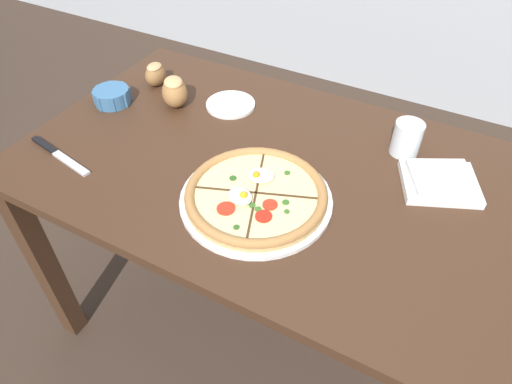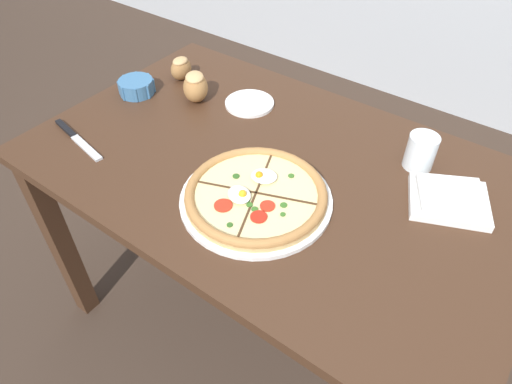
{
  "view_description": "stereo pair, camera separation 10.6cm",
  "coord_description": "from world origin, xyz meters",
  "px_view_note": "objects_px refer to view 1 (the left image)",
  "views": [
    {
      "loc": [
        0.41,
        -0.82,
        1.52
      ],
      "look_at": [
        0.05,
        -0.14,
        0.79
      ],
      "focal_mm": 32.0,
      "sensor_mm": 36.0,
      "label": 1
    },
    {
      "loc": [
        0.5,
        -0.76,
        1.52
      ],
      "look_at": [
        0.05,
        -0.14,
        0.79
      ],
      "focal_mm": 32.0,
      "sensor_mm": 36.0,
      "label": 2
    }
  ],
  "objects_px": {
    "ramekin_bowl": "(112,96)",
    "napkin_folded": "(440,181)",
    "bread_piece_near": "(155,74)",
    "bread_piece_mid": "(174,91)",
    "pizza": "(256,195)",
    "side_saucer": "(231,105)",
    "knife_main": "(59,155)",
    "water_glass": "(406,140)",
    "dining_table": "(265,194)"
  },
  "relations": [
    {
      "from": "ramekin_bowl",
      "to": "side_saucer",
      "type": "height_order",
      "value": "ramekin_bowl"
    },
    {
      "from": "napkin_folded",
      "to": "bread_piece_near",
      "type": "relative_size",
      "value": 2.52
    },
    {
      "from": "side_saucer",
      "to": "pizza",
      "type": "bearing_deg",
      "value": -51.09
    },
    {
      "from": "knife_main",
      "to": "side_saucer",
      "type": "relative_size",
      "value": 1.61
    },
    {
      "from": "bread_piece_mid",
      "to": "knife_main",
      "type": "relative_size",
      "value": 0.52
    },
    {
      "from": "dining_table",
      "to": "side_saucer",
      "type": "relative_size",
      "value": 8.66
    },
    {
      "from": "ramekin_bowl",
      "to": "bread_piece_near",
      "type": "xyz_separation_m",
      "value": [
        0.05,
        0.15,
        0.01
      ]
    },
    {
      "from": "dining_table",
      "to": "side_saucer",
      "type": "bearing_deg",
      "value": 138.78
    },
    {
      "from": "ramekin_bowl",
      "to": "knife_main",
      "type": "xyz_separation_m",
      "value": [
        0.05,
        -0.27,
        -0.02
      ]
    },
    {
      "from": "pizza",
      "to": "side_saucer",
      "type": "height_order",
      "value": "pizza"
    },
    {
      "from": "side_saucer",
      "to": "ramekin_bowl",
      "type": "bearing_deg",
      "value": -154.41
    },
    {
      "from": "bread_piece_mid",
      "to": "water_glass",
      "type": "xyz_separation_m",
      "value": [
        0.67,
        0.1,
        -0.01
      ]
    },
    {
      "from": "dining_table",
      "to": "bread_piece_near",
      "type": "bearing_deg",
      "value": 159.23
    },
    {
      "from": "napkin_folded",
      "to": "knife_main",
      "type": "height_order",
      "value": "napkin_folded"
    },
    {
      "from": "ramekin_bowl",
      "to": "side_saucer",
      "type": "distance_m",
      "value": 0.36
    },
    {
      "from": "water_glass",
      "to": "side_saucer",
      "type": "bearing_deg",
      "value": -177.21
    },
    {
      "from": "pizza",
      "to": "bread_piece_mid",
      "type": "relative_size",
      "value": 2.91
    },
    {
      "from": "bread_piece_near",
      "to": "side_saucer",
      "type": "relative_size",
      "value": 0.6
    },
    {
      "from": "ramekin_bowl",
      "to": "napkin_folded",
      "type": "distance_m",
      "value": 0.97
    },
    {
      "from": "water_glass",
      "to": "bread_piece_mid",
      "type": "bearing_deg",
      "value": -171.62
    },
    {
      "from": "bread_piece_near",
      "to": "water_glass",
      "type": "xyz_separation_m",
      "value": [
        0.8,
        0.03,
        0.0
      ]
    },
    {
      "from": "ramekin_bowl",
      "to": "side_saucer",
      "type": "relative_size",
      "value": 0.77
    },
    {
      "from": "pizza",
      "to": "napkin_folded",
      "type": "xyz_separation_m",
      "value": [
        0.37,
        0.26,
        -0.0
      ]
    },
    {
      "from": "ramekin_bowl",
      "to": "bread_piece_near",
      "type": "height_order",
      "value": "bread_piece_near"
    },
    {
      "from": "ramekin_bowl",
      "to": "water_glass",
      "type": "bearing_deg",
      "value": 12.07
    },
    {
      "from": "side_saucer",
      "to": "napkin_folded",
      "type": "bearing_deg",
      "value": -5.95
    },
    {
      "from": "dining_table",
      "to": "napkin_folded",
      "type": "distance_m",
      "value": 0.45
    },
    {
      "from": "water_glass",
      "to": "dining_table",
      "type": "bearing_deg",
      "value": -144.49
    },
    {
      "from": "dining_table",
      "to": "bread_piece_near",
      "type": "height_order",
      "value": "bread_piece_near"
    },
    {
      "from": "napkin_folded",
      "to": "bread_piece_mid",
      "type": "bearing_deg",
      "value": -179.46
    },
    {
      "from": "knife_main",
      "to": "napkin_folded",
      "type": "bearing_deg",
      "value": 32.17
    },
    {
      "from": "ramekin_bowl",
      "to": "bread_piece_near",
      "type": "distance_m",
      "value": 0.16
    },
    {
      "from": "pizza",
      "to": "dining_table",
      "type": "bearing_deg",
      "value": 108.64
    },
    {
      "from": "bread_piece_mid",
      "to": "napkin_folded",
      "type": "bearing_deg",
      "value": 0.54
    },
    {
      "from": "napkin_folded",
      "to": "water_glass",
      "type": "distance_m",
      "value": 0.15
    },
    {
      "from": "pizza",
      "to": "bread_piece_mid",
      "type": "bearing_deg",
      "value": 148.46
    },
    {
      "from": "bread_piece_near",
      "to": "water_glass",
      "type": "distance_m",
      "value": 0.8
    },
    {
      "from": "pizza",
      "to": "ramekin_bowl",
      "type": "xyz_separation_m",
      "value": [
        -0.59,
        0.17,
        0.01
      ]
    },
    {
      "from": "dining_table",
      "to": "pizza",
      "type": "distance_m",
      "value": 0.19
    },
    {
      "from": "pizza",
      "to": "knife_main",
      "type": "height_order",
      "value": "pizza"
    },
    {
      "from": "ramekin_bowl",
      "to": "napkin_folded",
      "type": "height_order",
      "value": "ramekin_bowl"
    },
    {
      "from": "bread_piece_near",
      "to": "bread_piece_mid",
      "type": "bearing_deg",
      "value": -28.87
    },
    {
      "from": "bread_piece_near",
      "to": "bread_piece_mid",
      "type": "height_order",
      "value": "bread_piece_mid"
    },
    {
      "from": "knife_main",
      "to": "pizza",
      "type": "bearing_deg",
      "value": 20.94
    },
    {
      "from": "dining_table",
      "to": "knife_main",
      "type": "bearing_deg",
      "value": -154.71
    },
    {
      "from": "napkin_folded",
      "to": "side_saucer",
      "type": "xyz_separation_m",
      "value": [
        -0.64,
        0.07,
        -0.01
      ]
    },
    {
      "from": "bread_piece_mid",
      "to": "side_saucer",
      "type": "relative_size",
      "value": 0.83
    },
    {
      "from": "pizza",
      "to": "knife_main",
      "type": "distance_m",
      "value": 0.55
    },
    {
      "from": "napkin_folded",
      "to": "knife_main",
      "type": "xyz_separation_m",
      "value": [
        -0.91,
        -0.36,
        -0.01
      ]
    },
    {
      "from": "knife_main",
      "to": "water_glass",
      "type": "relative_size",
      "value": 2.61
    }
  ]
}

